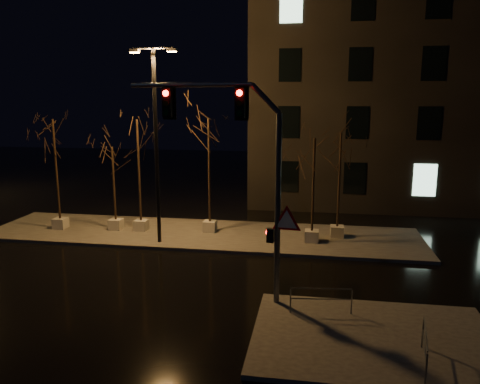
# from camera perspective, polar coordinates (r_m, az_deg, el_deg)

# --- Properties ---
(ground) EXTENTS (90.00, 90.00, 0.00)m
(ground) POSITION_cam_1_polar(r_m,az_deg,el_deg) (18.64, -9.29, -10.53)
(ground) COLOR black
(ground) RESTS_ON ground
(median) EXTENTS (22.00, 5.00, 0.15)m
(median) POSITION_cam_1_polar(r_m,az_deg,el_deg) (24.06, -4.76, -5.17)
(median) COLOR #423F3B
(median) RESTS_ON ground
(sidewalk_corner) EXTENTS (7.00, 5.00, 0.15)m
(sidewalk_corner) POSITION_cam_1_polar(r_m,az_deg,el_deg) (14.67, 16.03, -16.85)
(sidewalk_corner) COLOR #423F3B
(sidewalk_corner) RESTS_ON ground
(building) EXTENTS (25.00, 12.00, 15.00)m
(building) POSITION_cam_1_polar(r_m,az_deg,el_deg) (35.35, 23.41, 11.42)
(building) COLOR black
(building) RESTS_ON ground
(tree_0) EXTENTS (1.80, 1.80, 5.86)m
(tree_0) POSITION_cam_1_polar(r_m,az_deg,el_deg) (25.79, -21.70, 5.43)
(tree_0) COLOR #AEABA2
(tree_0) RESTS_ON median
(tree_1) EXTENTS (1.80, 1.80, 4.45)m
(tree_1) POSITION_cam_1_polar(r_m,az_deg,el_deg) (24.77, -15.24, 3.13)
(tree_1) COLOR #AEABA2
(tree_1) RESTS_ON median
(tree_2) EXTENTS (1.80, 1.80, 5.88)m
(tree_2) POSITION_cam_1_polar(r_m,az_deg,el_deg) (24.15, -12.35, 5.65)
(tree_2) COLOR #AEABA2
(tree_2) RESTS_ON median
(tree_3) EXTENTS (1.80, 1.80, 5.93)m
(tree_3) POSITION_cam_1_polar(r_m,az_deg,el_deg) (23.44, -3.83, 5.82)
(tree_3) COLOR #AEABA2
(tree_3) RESTS_ON median
(tree_4) EXTENTS (1.80, 1.80, 5.08)m
(tree_4) POSITION_cam_1_polar(r_m,az_deg,el_deg) (22.01, 9.01, 3.67)
(tree_4) COLOR #AEABA2
(tree_4) RESTS_ON median
(tree_5) EXTENTS (1.80, 1.80, 5.25)m
(tree_5) POSITION_cam_1_polar(r_m,az_deg,el_deg) (23.00, 12.12, 4.19)
(tree_5) COLOR #AEABA2
(tree_5) RESTS_ON median
(traffic_signal_mast) EXTENTS (5.90, 0.81, 7.25)m
(traffic_signal_mast) POSITION_cam_1_polar(r_m,az_deg,el_deg) (15.21, 0.35, 3.84)
(traffic_signal_mast) COLOR #54575B
(traffic_signal_mast) RESTS_ON sidewalk_corner
(streetlight_main) EXTENTS (2.24, 0.40, 8.97)m
(streetlight_main) POSITION_cam_1_polar(r_m,az_deg,el_deg) (21.90, -10.22, 7.06)
(streetlight_main) COLOR black
(streetlight_main) RESTS_ON median
(guard_rail_a) EXTENTS (1.97, 0.26, 0.85)m
(guard_rail_a) POSITION_cam_1_polar(r_m,az_deg,el_deg) (15.44, 9.86, -12.48)
(guard_rail_a) COLOR #54575B
(guard_rail_a) RESTS_ON sidewalk_corner
(guard_rail_b) EXTENTS (0.36, 1.91, 0.92)m
(guard_rail_b) POSITION_cam_1_polar(r_m,az_deg,el_deg) (13.40, 21.60, -16.87)
(guard_rail_b) COLOR #54575B
(guard_rail_b) RESTS_ON sidewalk_corner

